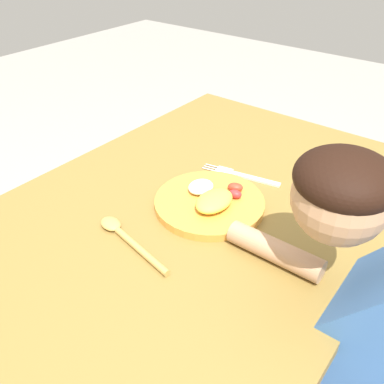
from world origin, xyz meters
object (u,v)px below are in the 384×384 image
Objects in this scene: plate at (210,202)px; fork at (241,175)px; person at (364,380)px; spoon at (125,237)px.

plate reaches higher than fork.
person is at bearing 142.19° from fork.
person reaches higher than spoon.
person reaches higher than fork.
fork is at bearing -88.24° from spoon.
fork is at bearing 5.06° from plate.
plate is 1.13× the size of spoon.
plate is 0.26× the size of person.
plate is 0.50m from person.
fork is 0.55m from person.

